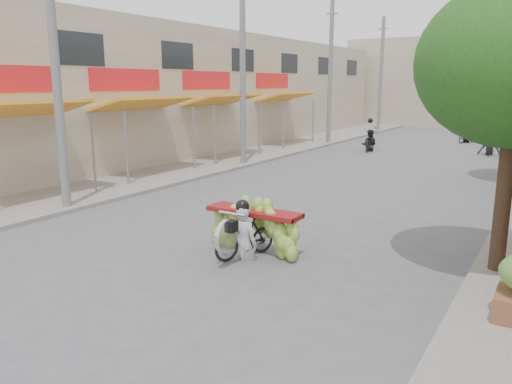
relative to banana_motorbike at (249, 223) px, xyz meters
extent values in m
plane|color=#5B5B60|center=(-0.93, -2.52, -0.69)|extent=(120.00, 120.00, 0.00)
cube|color=gray|center=(-7.93, 12.48, -0.63)|extent=(4.00, 60.00, 0.12)
cube|color=#B5A88F|center=(-12.93, 11.48, 2.31)|extent=(8.00, 40.00, 6.00)
cube|color=orange|center=(-8.05, 0.48, 2.06)|extent=(1.77, 4.00, 0.53)
cylinder|color=slate|center=(-7.23, 2.28, 0.58)|extent=(0.08, 0.08, 2.55)
cube|color=orange|center=(-8.05, 5.48, 2.06)|extent=(1.77, 4.00, 0.53)
cylinder|color=slate|center=(-7.23, 3.68, 0.58)|extent=(0.08, 0.08, 2.55)
cylinder|color=slate|center=(-7.23, 7.28, 0.58)|extent=(0.08, 0.08, 2.55)
cube|color=red|center=(-8.93, 5.48, 2.91)|extent=(0.10, 3.50, 0.80)
cube|color=orange|center=(-8.05, 10.48, 2.06)|extent=(1.77, 4.00, 0.53)
cylinder|color=slate|center=(-7.23, 8.68, 0.58)|extent=(0.08, 0.08, 2.55)
cylinder|color=slate|center=(-7.23, 12.28, 0.58)|extent=(0.08, 0.08, 2.55)
cube|color=red|center=(-8.93, 10.48, 2.91)|extent=(0.10, 3.50, 0.80)
cube|color=orange|center=(-8.05, 16.48, 2.06)|extent=(1.77, 4.00, 0.53)
cylinder|color=slate|center=(-7.23, 14.68, 0.58)|extent=(0.08, 0.08, 2.55)
cylinder|color=slate|center=(-7.23, 18.28, 0.58)|extent=(0.08, 0.08, 2.55)
cube|color=red|center=(-8.93, 16.48, 2.91)|extent=(0.10, 3.50, 0.80)
cube|color=#1E2328|center=(-8.95, 3.48, 3.91)|extent=(0.08, 2.00, 1.10)
cube|color=#1E2328|center=(-8.95, 8.48, 3.91)|extent=(0.08, 2.00, 1.10)
cube|color=#1E2328|center=(-8.95, 13.48, 3.91)|extent=(0.08, 2.00, 1.10)
cube|color=#1E2328|center=(-8.95, 18.48, 3.91)|extent=(0.08, 2.00, 1.10)
cube|color=#1E2328|center=(-8.95, 23.48, 3.91)|extent=(0.08, 2.00, 1.10)
cube|color=#1E2328|center=(-8.95, 28.48, 3.91)|extent=(0.08, 2.00, 1.10)
cube|color=#B5A88F|center=(-0.93, 35.48, 2.81)|extent=(20.00, 6.00, 7.00)
cylinder|color=slate|center=(-6.33, 0.48, 3.31)|extent=(0.24, 0.24, 8.00)
cylinder|color=slate|center=(-6.33, 9.48, 3.31)|extent=(0.24, 0.24, 8.00)
cylinder|color=slate|center=(-6.33, 18.48, 3.31)|extent=(0.24, 0.24, 8.00)
cube|color=slate|center=(-6.33, 18.48, 6.51)|extent=(0.60, 0.08, 0.08)
cylinder|color=slate|center=(-6.33, 27.48, 3.31)|extent=(0.24, 0.24, 8.00)
cube|color=slate|center=(-6.33, 27.48, 6.51)|extent=(0.60, 0.08, 0.08)
cylinder|color=#3A2719|center=(4.47, 1.48, 0.91)|extent=(0.28, 0.28, 3.20)
imported|color=black|center=(0.00, -0.15, -0.26)|extent=(0.93, 1.53, 0.87)
cylinder|color=silver|center=(0.00, -0.80, -0.07)|extent=(0.10, 0.66, 0.66)
cube|color=black|center=(0.00, -0.70, 0.11)|extent=(0.28, 0.22, 0.22)
cylinder|color=silver|center=(0.00, -0.60, 0.33)|extent=(0.60, 0.05, 0.05)
cube|color=maroon|center=(0.00, 0.20, 0.19)|extent=(2.05, 0.55, 0.10)
imported|color=silver|center=(0.00, -0.20, 0.42)|extent=(0.59, 0.43, 1.63)
sphere|color=black|center=(0.00, -0.23, 1.21)|extent=(0.28, 0.28, 0.28)
imported|color=black|center=(-3.33, 16.91, -0.19)|extent=(0.99, 1.87, 1.00)
imported|color=black|center=(-3.33, 16.91, 0.43)|extent=(0.87, 0.63, 1.65)
sphere|color=black|center=(-3.33, 16.91, 0.89)|extent=(0.26, 0.26, 0.26)
imported|color=black|center=(2.22, 18.50, -0.19)|extent=(0.67, 1.75, 1.01)
imported|color=black|center=(2.22, 18.50, 0.43)|extent=(1.11, 0.66, 1.65)
sphere|color=black|center=(2.22, 18.50, 0.89)|extent=(0.26, 0.26, 0.26)
imported|color=black|center=(0.38, 23.47, -0.28)|extent=(1.12, 1.56, 0.83)
imported|color=black|center=(0.38, 23.47, 0.43)|extent=(1.11, 0.91, 1.65)
sphere|color=black|center=(0.38, 23.47, 0.89)|extent=(0.26, 0.26, 0.26)
camera|label=1|loc=(5.27, -8.24, 2.78)|focal=35.00mm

